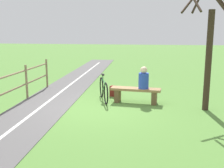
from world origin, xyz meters
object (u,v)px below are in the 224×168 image
Objects in this scene: person_seated at (144,79)px; bicycle at (104,90)px; bench at (136,93)px; backpack at (115,91)px; tree_far_right at (207,47)px.

person_seated reaches higher than bicycle.
bench is at bearing 0.00° from person_seated.
person_seated is at bearing -180.00° from bench.
bicycle is at bearing 67.35° from backpack.
bench is 2.71m from tree_far_right.
person_seated is 0.44× the size of bicycle.
bicycle is (1.39, -0.14, -0.44)m from person_seated.
bicycle is at bearing -10.59° from tree_far_right.
backpack is at bearing -31.70° from person_seated.
bicycle is at bearing -0.59° from person_seated.
bench is at bearing 64.75° from bicycle.
bench is 1.14m from bicycle.
tree_far_right reaches higher than person_seated.
person_seated reaches higher than backpack.
person_seated is at bearing 143.29° from backpack.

